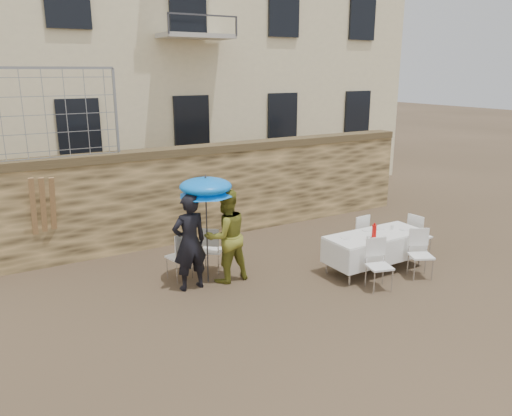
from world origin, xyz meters
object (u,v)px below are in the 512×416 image
couple_chair_left (179,255)px  soda_bottle (374,231)px  couple_chair_right (212,249)px  table_chair_front_left (380,265)px  woman_dress (226,236)px  banquet_table (376,236)px  table_chair_side (419,235)px  table_chair_back (356,235)px  man_suit (190,242)px  umbrella (206,190)px  table_chair_front_right (421,254)px

couple_chair_left → soda_bottle: 3.85m
couple_chair_right → table_chair_front_left: bearing=174.0°
woman_dress → couple_chair_right: bearing=-87.6°
couple_chair_left → banquet_table: (3.59, -1.62, 0.25)m
couple_chair_right → table_chair_side: (4.29, -1.52, 0.00)m
table_chair_side → table_chair_front_left: bearing=107.4°
table_chair_back → man_suit: bearing=-7.4°
couple_chair_right → banquet_table: 3.32m
banquet_table → table_chair_side: 1.43m
umbrella → table_chair_back: size_ratio=2.03×
woman_dress → couple_chair_right: 0.70m
couple_chair_left → table_chair_front_left: bearing=129.2°
umbrella → couple_chair_left: 1.48m
man_suit → table_chair_front_left: size_ratio=1.90×
couple_chair_right → banquet_table: size_ratio=0.46×
couple_chair_left → soda_bottle: size_ratio=3.69×
couple_chair_right → table_chair_front_right: same height
table_chair_back → woman_dress: bearing=-8.4°
woman_dress → table_chair_back: woman_dress is taller
umbrella → table_chair_side: bearing=-13.1°
couple_chair_left → soda_bottle: bearing=140.1°
couple_chair_right → man_suit: bearing=78.1°
table_chair_back → table_chair_front_right: bearing=97.6°
table_chair_front_left → table_chair_front_right: bearing=15.8°
umbrella → couple_chair_left: size_ratio=2.03×
woman_dress → soda_bottle: woman_dress is taller
soda_bottle → couple_chair_left: bearing=152.4°
soda_bottle → table_chair_front_left: soda_bottle is taller
soda_bottle → table_chair_side: 1.67m
table_chair_front_right → table_chair_front_left: bearing=-153.9°
couple_chair_right → table_chair_back: size_ratio=1.00×
table_chair_back → table_chair_side: 1.39m
couple_chair_right → soda_bottle: soda_bottle is taller
soda_bottle → table_chair_front_left: bearing=-123.7°
man_suit → woman_dress: (0.75, 0.00, -0.00)m
man_suit → couple_chair_left: (0.00, 0.55, -0.43)m
couple_chair_right → table_chair_front_right: (3.39, -2.37, 0.00)m
table_chair_front_left → couple_chair_left: bearing=157.4°
soda_bottle → table_chair_back: size_ratio=0.27×
man_suit → table_chair_front_right: 4.50m
umbrella → woman_dress: bearing=-15.9°
banquet_table → table_chair_front_left: bearing=-128.7°
table_chair_front_right → couple_chair_left: bearing=176.0°
man_suit → table_chair_back: 3.83m
umbrella → table_chair_front_left: umbrella is taller
woman_dress → couple_chair_left: size_ratio=1.89×
man_suit → banquet_table: (3.59, -1.07, -0.18)m
table_chair_front_right → table_chair_back: size_ratio=1.00×
woman_dress → umbrella: umbrella is taller
banquet_table → table_chair_side: (1.40, 0.10, -0.25)m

